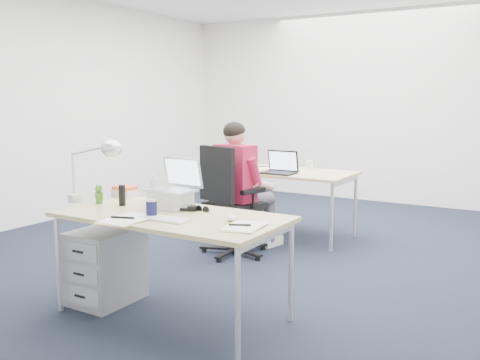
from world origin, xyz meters
name	(u,v)px	position (x,y,z in m)	size (l,w,h in m)	color
floor	(253,258)	(0.00, 0.00, 0.00)	(7.00, 7.00, 0.00)	black
room	(253,77)	(0.00, 0.00, 1.71)	(6.02, 7.02, 2.80)	white
desk_near	(171,221)	(0.21, -1.50, 0.68)	(1.60, 0.80, 0.73)	tan
desk_far	(281,175)	(-0.18, 0.94, 0.68)	(1.60, 0.80, 0.73)	tan
office_chair	(232,224)	(-0.23, 0.00, 0.31)	(0.83, 0.83, 1.08)	black
seated_person	(244,187)	(-0.20, 0.17, 0.65)	(0.48, 0.75, 1.29)	#B5193B
drawer_pedestal_near	(106,266)	(-0.39, -1.54, 0.28)	(0.40, 0.50, 0.55)	gray
drawer_pedestal_far	(235,205)	(-0.77, 0.93, 0.28)	(0.40, 0.50, 0.55)	gray
silver_laptop	(171,184)	(0.08, -1.33, 0.91)	(0.33, 0.26, 0.35)	silver
wireless_keyboard	(166,219)	(0.30, -1.66, 0.74)	(0.32, 0.13, 0.02)	white
computer_mouse	(232,218)	(0.67, -1.45, 0.75)	(0.07, 0.11, 0.04)	white
headphones	(186,206)	(0.19, -1.31, 0.75)	(0.23, 0.18, 0.04)	black
can_koozie	(151,208)	(0.15, -1.64, 0.79)	(0.07, 0.07, 0.12)	#151741
water_bottle	(154,188)	(-0.22, -1.17, 0.83)	(0.06, 0.06, 0.20)	silver
bear_figurine	(99,194)	(-0.50, -1.48, 0.80)	(0.08, 0.06, 0.15)	#2B6C1C
book_stack	(125,191)	(-0.54, -1.15, 0.77)	(0.18, 0.14, 0.08)	silver
cordless_phone	(122,195)	(-0.29, -1.45, 0.81)	(0.04, 0.03, 0.16)	black
papers_left	(125,220)	(0.07, -1.81, 0.74)	(0.24, 0.34, 0.01)	#FFE393
papers_right	(243,227)	(0.83, -1.58, 0.73)	(0.21, 0.29, 0.01)	#FFE393
sunglasses	(202,209)	(0.34, -1.31, 0.74)	(0.12, 0.05, 0.03)	black
desk_lamp	(88,170)	(-0.54, -1.54, 0.99)	(0.46, 0.17, 0.52)	silver
dark_laptop	(278,162)	(-0.09, 0.69, 0.86)	(0.35, 0.34, 0.26)	black
far_cup	(310,165)	(0.06, 1.19, 0.78)	(0.07, 0.07, 0.10)	white
far_papers	(265,168)	(-0.44, 1.06, 0.73)	(0.20, 0.28, 0.01)	white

